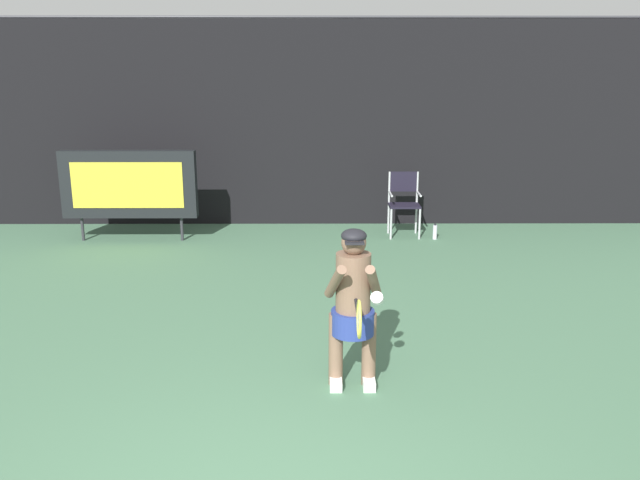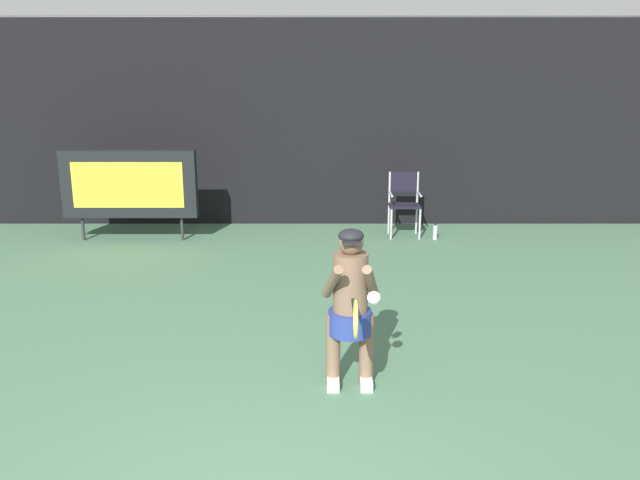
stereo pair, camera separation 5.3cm
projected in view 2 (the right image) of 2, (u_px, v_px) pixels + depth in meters
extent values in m
cube|color=black|center=(297.00, 125.00, 11.78)|extent=(18.00, 0.12, 3.60)
cylinder|color=#38383D|center=(296.00, 17.00, 11.31)|extent=(18.00, 0.05, 0.05)
cube|color=black|center=(131.00, 184.00, 10.81)|extent=(2.20, 0.20, 1.10)
cube|color=gold|center=(129.00, 185.00, 10.71)|extent=(1.80, 0.01, 0.75)
cylinder|color=#2D2D33|center=(85.00, 228.00, 11.00)|extent=(0.05, 0.05, 0.40)
cylinder|color=#2D2D33|center=(184.00, 228.00, 11.00)|extent=(0.05, 0.05, 0.40)
cylinder|color=#B7B7BC|center=(393.00, 224.00, 11.03)|extent=(0.04, 0.04, 0.52)
cylinder|color=#B7B7BC|center=(422.00, 224.00, 11.03)|extent=(0.04, 0.04, 0.52)
cylinder|color=#B7B7BC|center=(391.00, 219.00, 11.42)|extent=(0.04, 0.04, 0.52)
cylinder|color=#B7B7BC|center=(418.00, 219.00, 11.42)|extent=(0.04, 0.04, 0.52)
cube|color=black|center=(406.00, 206.00, 11.15)|extent=(0.52, 0.44, 0.03)
cylinder|color=#B7B7BC|center=(391.00, 188.00, 11.28)|extent=(0.04, 0.04, 0.56)
cylinder|color=#B7B7BC|center=(419.00, 188.00, 11.28)|extent=(0.04, 0.04, 0.56)
cube|color=black|center=(406.00, 182.00, 11.25)|extent=(0.48, 0.02, 0.34)
cylinder|color=#B7B7BC|center=(393.00, 194.00, 11.10)|extent=(0.04, 0.44, 0.04)
cylinder|color=#B7B7BC|center=(421.00, 194.00, 11.10)|extent=(0.04, 0.44, 0.04)
cylinder|color=silver|center=(437.00, 232.00, 11.06)|extent=(0.07, 0.07, 0.24)
cylinder|color=black|center=(437.00, 225.00, 11.03)|extent=(0.03, 0.03, 0.03)
cube|color=white|center=(335.00, 382.00, 6.01)|extent=(0.11, 0.26, 0.09)
cube|color=white|center=(368.00, 382.00, 6.01)|extent=(0.11, 0.26, 0.09)
cylinder|color=brown|center=(335.00, 349.00, 5.98)|extent=(0.13, 0.13, 0.69)
cylinder|color=brown|center=(368.00, 349.00, 5.98)|extent=(0.13, 0.13, 0.69)
cylinder|color=navy|center=(352.00, 322.00, 5.91)|extent=(0.39, 0.39, 0.22)
cylinder|color=brown|center=(352.00, 284.00, 5.82)|extent=(0.31, 0.31, 0.56)
sphere|color=brown|center=(353.00, 243.00, 5.72)|extent=(0.22, 0.22, 0.22)
ellipsoid|color=black|center=(353.00, 236.00, 5.71)|extent=(0.22, 0.22, 0.12)
cube|color=black|center=(353.00, 243.00, 5.62)|extent=(0.17, 0.12, 0.02)
cylinder|color=brown|center=(334.00, 282.00, 5.64)|extent=(0.19, 0.45, 0.40)
cylinder|color=brown|center=(372.00, 282.00, 5.64)|extent=(0.19, 0.45, 0.40)
cylinder|color=white|center=(376.00, 298.00, 5.55)|extent=(0.13, 0.13, 0.11)
cylinder|color=black|center=(355.00, 306.00, 5.53)|extent=(0.03, 0.28, 0.03)
torus|color=#D8D049|center=(357.00, 319.00, 5.23)|extent=(0.02, 0.31, 0.31)
ellipsoid|color=silver|center=(357.00, 319.00, 5.23)|extent=(0.01, 0.26, 0.26)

